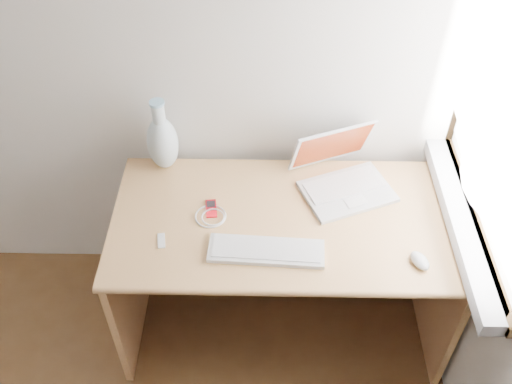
{
  "coord_description": "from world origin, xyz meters",
  "views": [
    {
      "loc": [
        0.94,
        -0.17,
        2.39
      ],
      "look_at": [
        0.91,
        1.35,
        0.88
      ],
      "focal_mm": 40.0,
      "sensor_mm": 36.0,
      "label": 1
    }
  ],
  "objects_px": {
    "laptop": "(347,176)",
    "vase": "(162,141)",
    "desk": "(284,237)",
    "external_keyboard": "(266,251)"
  },
  "relations": [
    {
      "from": "laptop",
      "to": "vase",
      "type": "relative_size",
      "value": 1.25
    },
    {
      "from": "external_keyboard",
      "to": "vase",
      "type": "relative_size",
      "value": 1.3
    },
    {
      "from": "desk",
      "to": "external_keyboard",
      "type": "xyz_separation_m",
      "value": [
        -0.08,
        -0.26,
        0.22
      ]
    },
    {
      "from": "desk",
      "to": "laptop",
      "type": "relative_size",
      "value": 3.29
    },
    {
      "from": "laptop",
      "to": "external_keyboard",
      "type": "xyz_separation_m",
      "value": [
        -0.33,
        -0.37,
        -0.04
      ]
    },
    {
      "from": "laptop",
      "to": "external_keyboard",
      "type": "height_order",
      "value": "laptop"
    },
    {
      "from": "laptop",
      "to": "desk",
      "type": "bearing_deg",
      "value": -178.88
    },
    {
      "from": "laptop",
      "to": "vase",
      "type": "distance_m",
      "value": 0.78
    },
    {
      "from": "desk",
      "to": "laptop",
      "type": "bearing_deg",
      "value": 23.39
    },
    {
      "from": "laptop",
      "to": "external_keyboard",
      "type": "bearing_deg",
      "value": -154.27
    }
  ]
}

